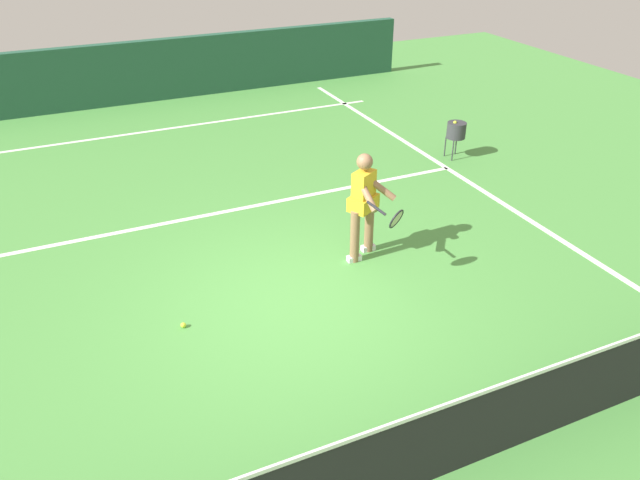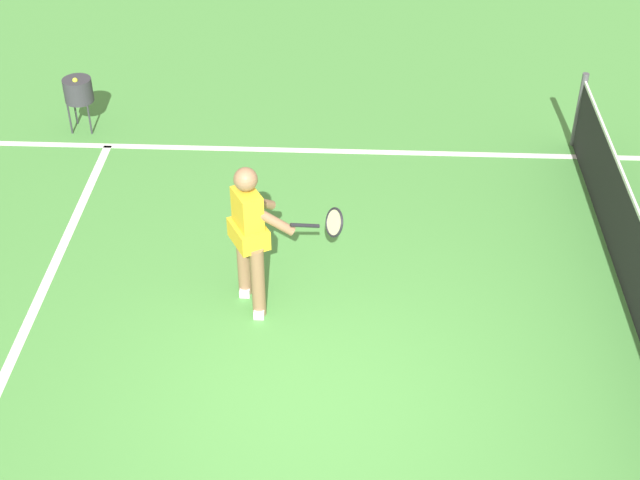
% 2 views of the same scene
% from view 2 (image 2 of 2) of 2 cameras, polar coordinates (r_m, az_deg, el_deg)
% --- Properties ---
extents(ground_plane, '(24.94, 24.94, 0.00)m').
position_cam_2_polar(ground_plane, '(8.09, -0.37, -10.10)').
color(ground_plane, '#4C9342').
extents(sideline_left_marking, '(0.10, 17.18, 0.01)m').
position_cam_2_polar(sideline_left_marking, '(11.42, 0.70, 5.55)').
color(sideline_left_marking, white).
rests_on(sideline_left_marking, ground).
extents(tennis_player, '(0.68, 1.13, 1.55)m').
position_cam_2_polar(tennis_player, '(8.57, -4.24, 0.46)').
color(tennis_player, '#8C6647').
rests_on(tennis_player, ground).
extents(ball_hopper, '(0.36, 0.36, 0.74)m').
position_cam_2_polar(ball_hopper, '(12.03, -14.78, 8.96)').
color(ball_hopper, '#333338').
rests_on(ball_hopper, ground).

